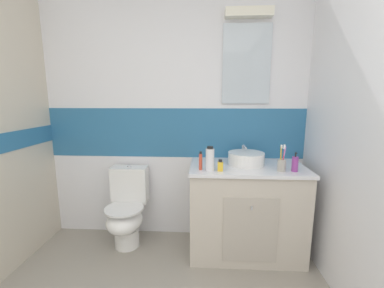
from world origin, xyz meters
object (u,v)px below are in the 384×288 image
object	(u,v)px
sink_basin	(246,158)
toothpaste_tube_upright	(201,161)
toilet	(127,210)
toothbrush_cup	(282,164)
perfume_flask_small	(220,166)
soap_dispenser	(295,164)
mouthwash_bottle	(210,159)

from	to	relation	value
sink_basin	toothpaste_tube_upright	bearing A→B (deg)	-154.77
sink_basin	toilet	distance (m)	1.27
sink_basin	toothbrush_cup	bearing A→B (deg)	-36.38
toilet	toothbrush_cup	xyz separation A→B (m)	(1.41, -0.21, 0.55)
sink_basin	toilet	size ratio (longest dim) A/B	0.48
toilet	toothpaste_tube_upright	bearing A→B (deg)	-16.03
sink_basin	perfume_flask_small	xyz separation A→B (m)	(-0.25, -0.22, -0.01)
soap_dispenser	mouthwash_bottle	size ratio (longest dim) A/B	0.78
sink_basin	soap_dispenser	xyz separation A→B (m)	(0.37, -0.20, 0.00)
toothbrush_cup	soap_dispenser	xyz separation A→B (m)	(0.11, -0.00, 0.00)
toothbrush_cup	mouthwash_bottle	xyz separation A→B (m)	(-0.60, -0.03, 0.04)
mouthwash_bottle	perfume_flask_small	size ratio (longest dim) A/B	2.13
perfume_flask_small	toothpaste_tube_upright	distance (m)	0.17
sink_basin	toilet	xyz separation A→B (m)	(-1.14, 0.02, -0.55)
toothbrush_cup	soap_dispenser	world-z (taller)	toothbrush_cup
toothbrush_cup	mouthwash_bottle	world-z (taller)	toothbrush_cup
sink_basin	toothpaste_tube_upright	world-z (taller)	toothpaste_tube_upright
sink_basin	soap_dispenser	world-z (taller)	soap_dispenser
toilet	mouthwash_bottle	xyz separation A→B (m)	(0.81, -0.24, 0.59)
perfume_flask_small	toothpaste_tube_upright	world-z (taller)	toothpaste_tube_upright
soap_dispenser	toothpaste_tube_upright	world-z (taller)	soap_dispenser
sink_basin	perfume_flask_small	size ratio (longest dim) A/B	3.79
toothbrush_cup	perfume_flask_small	bearing A→B (deg)	-176.76
toilet	toothbrush_cup	bearing A→B (deg)	-8.52
toothbrush_cup	toothpaste_tube_upright	size ratio (longest dim) A/B	1.44
toothpaste_tube_upright	perfume_flask_small	bearing A→B (deg)	-10.21
toilet	toothpaste_tube_upright	world-z (taller)	toothpaste_tube_upright
toothbrush_cup	soap_dispenser	bearing A→B (deg)	-2.61
perfume_flask_small	soap_dispenser	bearing A→B (deg)	2.24
soap_dispenser	mouthwash_bottle	xyz separation A→B (m)	(-0.70, -0.02, 0.04)
sink_basin	soap_dispenser	bearing A→B (deg)	-28.32
toothbrush_cup	toothpaste_tube_upright	world-z (taller)	toothbrush_cup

